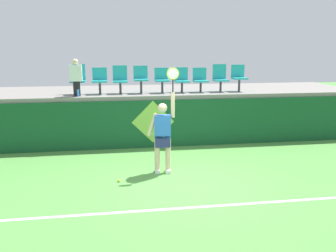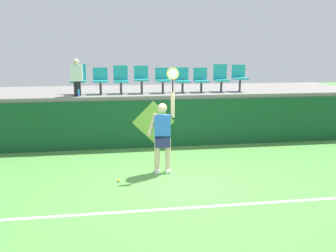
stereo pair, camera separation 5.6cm
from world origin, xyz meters
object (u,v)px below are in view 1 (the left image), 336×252
Objects in this scene: tennis_player at (163,134)px; water_bottle at (78,93)px; stadium_chair_5 at (182,79)px; stadium_chair_8 at (239,76)px; stadium_chair_1 at (100,79)px; stadium_chair_4 at (162,79)px; stadium_chair_2 at (120,78)px; stadium_chair_3 at (141,78)px; tennis_ball at (119,181)px; stadium_chair_7 at (220,77)px; stadium_chair_0 at (78,78)px; stadium_chair_6 at (200,79)px; spectator_0 at (76,77)px.

water_bottle is (-2.15, 2.41, 0.70)m from tennis_player.
stadium_chair_8 is (1.88, -0.00, 0.06)m from stadium_chair_5.
stadium_chair_1 is 1.91m from stadium_chair_4.
stadium_chair_2 is 0.64m from stadium_chair_3.
tennis_ball is 0.32× the size of water_bottle.
tennis_ball is 0.08× the size of stadium_chair_7.
stadium_chair_2 reaches higher than stadium_chair_4.
tennis_ball is at bearing -71.71° from stadium_chair_0.
stadium_chair_0 is at bearing 179.87° from stadium_chair_6.
stadium_chair_7 is (4.41, 0.53, 0.36)m from water_bottle.
stadium_chair_8 is at bearing -0.09° from stadium_chair_0.
stadium_chair_0 is at bearing 126.58° from tennis_player.
stadium_chair_5 is (3.19, -0.01, -0.07)m from stadium_chair_0.
stadium_chair_4 is 2.60m from spectator_0.
tennis_player reaches higher than stadium_chair_7.
stadium_chair_7 is 1.02× the size of stadium_chair_8.
stadium_chair_1 is 0.74× the size of spectator_0.
stadium_chair_1 reaches higher than water_bottle.
stadium_chair_2 is at bearing 179.91° from stadium_chair_8.
water_bottle is at bearing -68.88° from spectator_0.
water_bottle is 0.26× the size of stadium_chair_1.
stadium_chair_5 is 0.92× the size of stadium_chair_8.
stadium_chair_7 is (3.80, 0.01, 0.01)m from stadium_chair_1.
stadium_chair_7 is at bearing 5.65° from spectator_0.
tennis_player reaches higher than stadium_chair_3.
stadium_chair_1 reaches higher than tennis_ball.
stadium_chair_0 is at bearing 179.91° from stadium_chair_8.
stadium_chair_4 is (0.66, -0.00, -0.04)m from stadium_chair_3.
stadium_chair_2 is at bearing 0.78° from stadium_chair_1.
tennis_ball is 0.08× the size of stadium_chair_2.
spectator_0 is (-2.19, 2.51, 1.15)m from tennis_player.
stadium_chair_8 reaches higher than stadium_chair_4.
stadium_chair_6 is 0.71× the size of spectator_0.
stadium_chair_2 is 1.01× the size of stadium_chair_8.
stadium_chair_8 reaches higher than stadium_chair_3.
spectator_0 is at bearing -167.25° from stadium_chair_3.
stadium_chair_3 is (1.25, 0.00, 0.03)m from stadium_chair_1.
spectator_0 is at bearing -175.14° from stadium_chair_8.
stadium_chair_0 is 2.56m from stadium_chair_4.
water_bottle is at bearing -86.07° from stadium_chair_0.
stadium_chair_1 is 0.95× the size of stadium_chair_3.
water_bottle is 2.60m from stadium_chair_4.
stadium_chair_1 reaches higher than stadium_chair_6.
stadium_chair_7 is (3.18, 0.00, 0.00)m from stadium_chair_2.
stadium_chair_3 is (1.90, -0.01, -0.01)m from stadium_chair_0.
tennis_ball is 4.73m from stadium_chair_6.
stadium_chair_3 reaches higher than stadium_chair_1.
stadium_chair_4 is at bearing -179.83° from stadium_chair_6.
tennis_player is 37.99× the size of tennis_ball.
stadium_chair_5 is at bearing 58.86° from tennis_ball.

